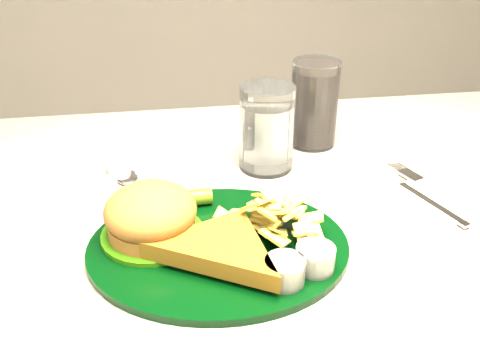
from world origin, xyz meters
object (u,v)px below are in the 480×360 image
object	(u,v)px
cola_glass	(314,104)
fork_napkin	(429,200)
water_glass	(267,128)
dinner_plate	(218,226)

from	to	relation	value
cola_glass	fork_napkin	bearing A→B (deg)	-63.54
cola_glass	fork_napkin	distance (m)	0.26
water_glass	dinner_plate	bearing A→B (deg)	-115.95
water_glass	fork_napkin	distance (m)	0.27
dinner_plate	fork_napkin	bearing A→B (deg)	16.68
dinner_plate	cola_glass	world-z (taller)	cola_glass
dinner_plate	water_glass	world-z (taller)	water_glass
fork_napkin	water_glass	bearing A→B (deg)	125.96
dinner_plate	water_glass	size ratio (longest dim) A/B	2.40
dinner_plate	fork_napkin	world-z (taller)	dinner_plate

